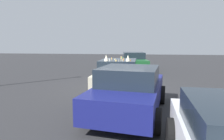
# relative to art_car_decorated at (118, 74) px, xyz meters

# --- Properties ---
(ground_plane) EXTENTS (60.00, 60.00, 0.00)m
(ground_plane) POSITION_rel_art_car_decorated_xyz_m (-0.03, 0.00, -0.71)
(ground_plane) COLOR #2D2D30
(art_car_decorated) EXTENTS (4.46, 2.14, 1.67)m
(art_car_decorated) POSITION_rel_art_car_decorated_xyz_m (0.00, 0.00, 0.00)
(art_car_decorated) COLOR beige
(art_car_decorated) RESTS_ON ground
(parked_sedan_near_left) EXTENTS (4.56, 2.47, 1.46)m
(parked_sedan_near_left) POSITION_rel_art_car_decorated_xyz_m (6.56, -0.58, 0.01)
(parked_sedan_near_left) COLOR #1E602D
(parked_sedan_near_left) RESTS_ON ground
(parked_sedan_row_back_center) EXTENTS (4.46, 2.55, 1.49)m
(parked_sedan_row_back_center) POSITION_rel_art_car_decorated_xyz_m (-3.51, -0.73, 0.03)
(parked_sedan_row_back_center) COLOR navy
(parked_sedan_row_back_center) RESTS_ON ground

